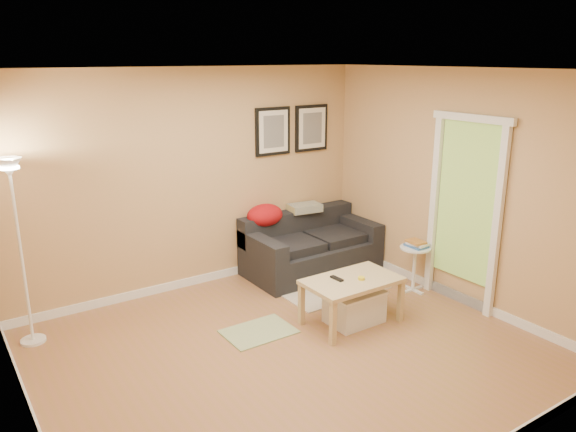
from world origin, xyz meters
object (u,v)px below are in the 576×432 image
(coffee_table, at_px, (351,301))
(floor_lamp, at_px, (22,259))
(book_stack, at_px, (416,244))
(sofa, at_px, (312,244))
(side_table, at_px, (414,269))
(storage_bin, at_px, (354,306))

(coffee_table, relative_size, floor_lamp, 0.54)
(book_stack, bearing_deg, sofa, 126.74)
(floor_lamp, bearing_deg, book_stack, -16.70)
(side_table, relative_size, book_stack, 2.26)
(storage_bin, relative_size, floor_lamp, 0.31)
(side_table, bearing_deg, book_stack, 11.84)
(storage_bin, bearing_deg, coffee_table, 170.90)
(side_table, bearing_deg, coffee_table, -169.21)
(coffee_table, relative_size, book_stack, 4.04)
(book_stack, height_order, floor_lamp, floor_lamp)
(sofa, bearing_deg, coffee_table, -110.22)
(side_table, xyz_separation_m, book_stack, (0.02, 0.00, 0.31))
(coffee_table, relative_size, storage_bin, 1.71)
(coffee_table, bearing_deg, sofa, 62.46)
(coffee_table, distance_m, floor_lamp, 3.26)
(sofa, xyz_separation_m, floor_lamp, (-3.38, 0.03, 0.50))
(floor_lamp, bearing_deg, sofa, -0.58)
(sofa, bearing_deg, book_stack, -60.85)
(floor_lamp, bearing_deg, coffee_table, -26.61)
(sofa, distance_m, book_stack, 1.36)
(sofa, relative_size, book_stack, 6.95)
(sofa, distance_m, floor_lamp, 3.42)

